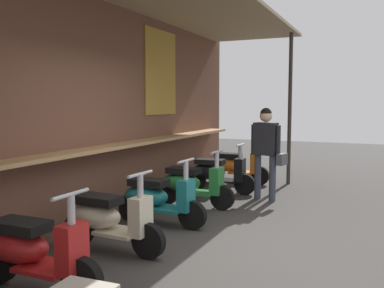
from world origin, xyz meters
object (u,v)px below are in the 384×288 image
(scooter_black, at_px, (216,173))
(shopper_with_handbag, at_px, (266,144))
(scooter_green, at_px, (190,184))
(scooter_teal, at_px, (156,198))
(scooter_cream, at_px, (106,218))
(scooter_red, at_px, (31,250))
(scooter_orange, at_px, (233,165))

(scooter_black, distance_m, shopper_with_handbag, 1.23)
(scooter_green, distance_m, shopper_with_handbag, 1.56)
(scooter_teal, distance_m, scooter_green, 1.18)
(scooter_cream, bearing_deg, scooter_black, 92.46)
(scooter_red, bearing_deg, scooter_black, 89.75)
(scooter_red, height_order, scooter_green, same)
(scooter_orange, height_order, shopper_with_handbag, shopper_with_handbag)
(scooter_cream, relative_size, shopper_with_handbag, 0.85)
(scooter_cream, relative_size, scooter_black, 1.00)
(scooter_black, bearing_deg, scooter_red, -91.65)
(scooter_black, bearing_deg, shopper_with_handbag, -13.98)
(scooter_cream, distance_m, scooter_orange, 4.65)
(scooter_red, height_order, scooter_black, same)
(scooter_red, xyz_separation_m, scooter_orange, (5.83, -0.00, 0.00))
(scooter_cream, height_order, shopper_with_handbag, shopper_with_handbag)
(scooter_red, xyz_separation_m, scooter_black, (4.77, -0.00, 0.00))
(scooter_cream, height_order, scooter_teal, same)
(scooter_red, distance_m, scooter_black, 4.77)
(shopper_with_handbag, bearing_deg, scooter_red, 179.21)
(scooter_cream, xyz_separation_m, scooter_teal, (1.20, 0.00, 0.00))
(scooter_red, height_order, scooter_cream, same)
(scooter_cream, xyz_separation_m, shopper_with_handbag, (3.36, -1.04, 0.61))
(scooter_green, xyz_separation_m, scooter_black, (1.21, -0.00, 0.00))
(scooter_cream, bearing_deg, scooter_red, -87.55)
(scooter_teal, relative_size, scooter_orange, 1.00)
(scooter_red, relative_size, scooter_orange, 1.00)
(scooter_green, height_order, shopper_with_handbag, shopper_with_handbag)
(scooter_black, xyz_separation_m, scooter_orange, (1.06, -0.00, 0.00))
(scooter_teal, distance_m, scooter_black, 2.39)
(scooter_orange, distance_m, shopper_with_handbag, 1.77)
(scooter_black, distance_m, scooter_orange, 1.06)
(scooter_cream, xyz_separation_m, scooter_black, (3.59, 0.00, 0.00))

